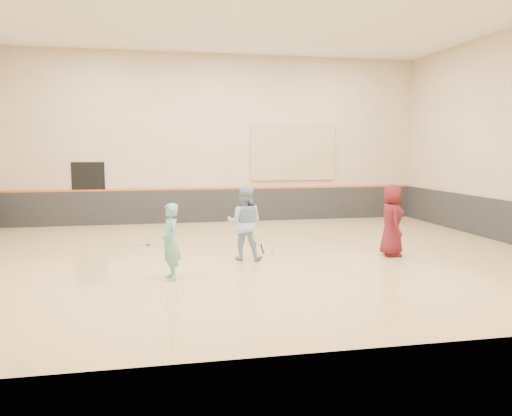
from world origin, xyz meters
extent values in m
cube|color=tan|center=(0.00, 0.00, -0.10)|extent=(15.00, 12.00, 0.20)
cube|color=silver|center=(0.00, 0.00, 6.01)|extent=(15.00, 12.00, 0.02)
cube|color=#C8AE92|center=(0.00, 6.01, 3.00)|extent=(15.00, 0.02, 6.00)
cube|color=#C8AE92|center=(0.00, -6.01, 3.00)|extent=(15.00, 0.02, 6.00)
cube|color=#232326|center=(0.00, 5.97, 0.60)|extent=(14.90, 0.04, 1.20)
cube|color=#D85914|center=(0.00, 5.96, 1.22)|extent=(14.90, 0.03, 0.06)
cube|color=tan|center=(2.80, 5.95, 2.50)|extent=(3.20, 0.08, 2.00)
cube|color=black|center=(-4.50, 5.98, 1.10)|extent=(1.10, 0.05, 2.20)
imported|color=#6BB9A7|center=(-1.93, -1.90, 0.78)|extent=(0.48, 0.63, 1.56)
imported|color=#90B3DF|center=(-0.14, -0.37, 0.89)|extent=(1.03, 0.91, 1.77)
imported|color=#55141C|center=(3.52, -0.64, 0.89)|extent=(0.74, 0.97, 1.78)
sphere|color=#B3D030|center=(0.66, 0.13, 0.03)|extent=(0.07, 0.07, 0.07)
sphere|color=gold|center=(3.77, -0.69, 1.09)|extent=(0.07, 0.07, 0.07)
sphere|color=#DBEE37|center=(-1.66, 2.98, 0.03)|extent=(0.07, 0.07, 0.07)
camera|label=1|loc=(-2.16, -11.97, 2.65)|focal=35.00mm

